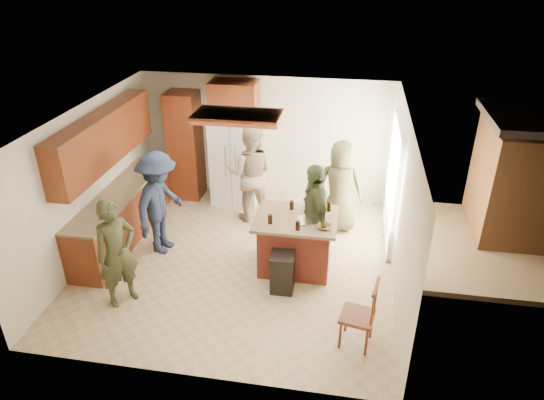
% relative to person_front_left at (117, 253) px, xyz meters
% --- Properties ---
extents(room_shell, '(8.00, 5.20, 5.00)m').
position_rel_person_front_left_xyz_m(room_shell, '(5.83, 2.93, 0.04)').
color(room_shell, tan).
rests_on(room_shell, ground).
extents(person_front_left, '(0.73, 0.75, 1.66)m').
position_rel_person_front_left_xyz_m(person_front_left, '(0.00, 0.00, 0.00)').
color(person_front_left, '#33361F').
rests_on(person_front_left, ground).
extents(person_behind_left, '(0.95, 0.63, 1.89)m').
position_rel_person_front_left_xyz_m(person_behind_left, '(1.36, 2.73, 0.11)').
color(person_behind_left, tan).
rests_on(person_behind_left, ground).
extents(person_behind_right, '(0.88, 0.61, 1.71)m').
position_rel_person_front_left_xyz_m(person_behind_right, '(3.01, 2.63, 0.03)').
color(person_behind_right, '#3D4126').
rests_on(person_behind_right, ground).
extents(person_side_right, '(0.87, 1.16, 1.76)m').
position_rel_person_front_left_xyz_m(person_side_right, '(2.65, 1.46, 0.05)').
color(person_side_right, '#373E24').
rests_on(person_side_right, ground).
extents(person_counter, '(0.74, 1.24, 1.80)m').
position_rel_person_front_left_xyz_m(person_counter, '(0.10, 1.40, 0.07)').
color(person_counter, '#1B2337').
rests_on(person_counter, ground).
extents(left_cabinetry, '(0.64, 3.00, 2.30)m').
position_rel_person_front_left_xyz_m(left_cabinetry, '(-0.79, 1.68, 0.13)').
color(left_cabinetry, maroon).
rests_on(left_cabinetry, ground).
extents(back_wall_units, '(1.80, 0.60, 2.45)m').
position_rel_person_front_left_xyz_m(back_wall_units, '(0.12, 3.48, 0.55)').
color(back_wall_units, maroon).
rests_on(back_wall_units, ground).
extents(refrigerator, '(0.90, 0.76, 1.80)m').
position_rel_person_front_left_xyz_m(refrigerator, '(0.90, 3.40, 0.07)').
color(refrigerator, white).
rests_on(refrigerator, ground).
extents(kitchen_island, '(1.28, 1.03, 0.93)m').
position_rel_person_front_left_xyz_m(kitchen_island, '(2.39, 1.26, -0.35)').
color(kitchen_island, '#A73C2B').
rests_on(kitchen_island, ground).
extents(island_items, '(0.99, 0.74, 0.15)m').
position_rel_person_front_left_xyz_m(island_items, '(2.62, 1.16, 0.14)').
color(island_items, silver).
rests_on(island_items, kitchen_island).
extents(trash_bin, '(0.37, 0.37, 0.63)m').
position_rel_person_front_left_xyz_m(trash_bin, '(2.27, 0.64, -0.51)').
color(trash_bin, black).
rests_on(trash_bin, ground).
extents(spindle_chair, '(0.49, 0.49, 0.99)m').
position_rel_person_front_left_xyz_m(spindle_chair, '(3.41, -0.32, -0.38)').
color(spindle_chair, maroon).
rests_on(spindle_chair, ground).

